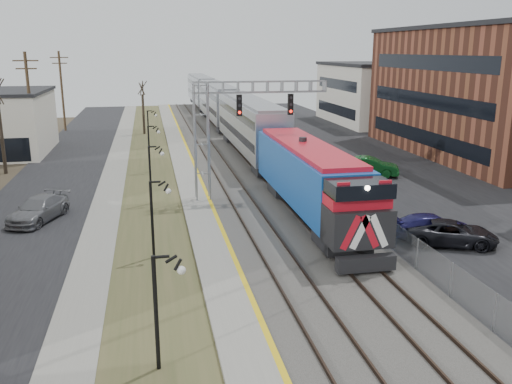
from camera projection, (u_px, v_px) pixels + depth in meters
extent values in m
cube|color=black|center=(52.00, 185.00, 41.93)|extent=(7.00, 120.00, 0.04)
cube|color=gray|center=(112.00, 182.00, 42.78)|extent=(2.00, 120.00, 0.08)
cube|color=#424826|center=(151.00, 180.00, 43.35)|extent=(4.00, 120.00, 0.06)
cube|color=gray|center=(188.00, 177.00, 43.89)|extent=(2.00, 120.00, 0.24)
cube|color=#595651|center=(249.00, 175.00, 44.84)|extent=(8.00, 120.00, 0.20)
cube|color=black|center=(384.00, 170.00, 47.12)|extent=(16.00, 120.00, 0.04)
cube|color=gold|center=(199.00, 176.00, 44.02)|extent=(0.24, 120.00, 0.01)
cube|color=#2D2119|center=(216.00, 174.00, 44.27)|extent=(0.08, 120.00, 0.15)
cube|color=#2D2119|center=(234.00, 174.00, 44.55)|extent=(0.08, 120.00, 0.15)
cube|color=#2D2119|center=(258.00, 173.00, 44.93)|extent=(0.08, 120.00, 0.15)
cube|color=#2D2119|center=(275.00, 172.00, 45.21)|extent=(0.08, 120.00, 0.15)
cube|color=#144FA9|center=(311.00, 182.00, 32.56)|extent=(3.00, 17.00, 4.25)
cube|color=black|center=(366.00, 263.00, 24.76)|extent=(2.80, 0.50, 0.70)
cube|color=#9A9DA4|center=(249.00, 127.00, 51.67)|extent=(3.00, 22.00, 5.33)
cube|color=#9A9DA4|center=(219.00, 104.00, 73.30)|extent=(3.00, 22.00, 5.33)
cube|color=#9A9DA4|center=(202.00, 92.00, 94.92)|extent=(3.00, 22.00, 5.33)
cube|color=gray|center=(202.00, 144.00, 36.35)|extent=(1.00, 1.00, 8.00)
cube|color=gray|center=(260.00, 87.00, 36.15)|extent=(9.00, 0.80, 0.80)
cube|color=black|center=(239.00, 105.00, 35.73)|extent=(0.35, 0.25, 1.40)
cube|color=black|center=(290.00, 104.00, 36.39)|extent=(0.35, 0.25, 1.40)
cylinder|color=black|center=(156.00, 315.00, 17.24)|extent=(0.14, 0.14, 4.00)
cylinder|color=black|center=(152.00, 220.00, 26.72)|extent=(0.14, 0.14, 4.00)
cylinder|color=black|center=(150.00, 176.00, 36.20)|extent=(0.14, 0.14, 4.00)
cylinder|color=black|center=(149.00, 149.00, 45.69)|extent=(0.14, 0.14, 4.00)
cylinder|color=black|center=(148.00, 129.00, 57.07)|extent=(0.14, 0.14, 4.00)
cylinder|color=#4C3823|center=(30.00, 108.00, 49.58)|extent=(0.28, 0.28, 10.00)
cylinder|color=#4C3823|center=(62.00, 92.00, 68.55)|extent=(0.28, 0.28, 10.00)
cube|color=gray|center=(298.00, 165.00, 45.45)|extent=(0.04, 120.00, 1.60)
cube|color=brown|center=(500.00, 93.00, 52.97)|extent=(16.00, 26.00, 12.00)
cube|color=beige|center=(389.00, 94.00, 77.19)|extent=(16.00, 18.00, 8.00)
cylinder|color=#382D23|center=(2.00, 139.00, 45.07)|extent=(0.30, 0.30, 5.95)
cylinder|color=#382D23|center=(143.00, 114.00, 66.34)|extent=(0.30, 0.30, 4.90)
imported|color=black|center=(451.00, 234.00, 28.87)|extent=(5.23, 3.84, 1.32)
imported|color=#18164D|center=(432.00, 227.00, 30.00)|extent=(4.66, 2.21, 1.31)
imported|color=gray|center=(341.00, 169.00, 44.03)|extent=(4.52, 2.30, 1.47)
imported|color=#0E481A|center=(370.00, 167.00, 44.68)|extent=(5.00, 3.35, 1.56)
imported|color=slate|center=(39.00, 210.00, 32.97)|extent=(3.68, 5.35, 1.44)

